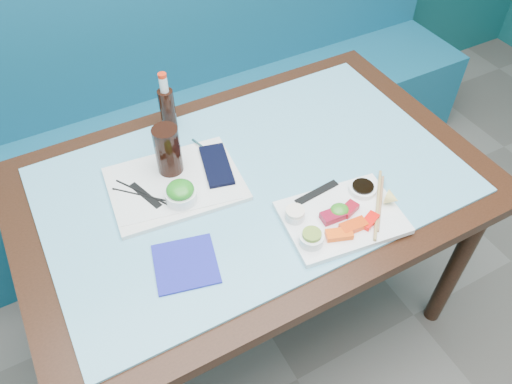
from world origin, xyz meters
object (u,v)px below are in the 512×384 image
seaweed_bowl (181,196)px  cola_glass (168,150)px  booth_bench (167,122)px  blue_napkin (186,264)px  sashimi_plate (342,217)px  cola_bottle_body (168,110)px  dining_table (253,199)px  serving_tray (175,184)px

seaweed_bowl → cola_glass: size_ratio=0.57×
booth_bench → blue_napkin: size_ratio=18.87×
sashimi_plate → seaweed_bowl: (-0.37, 0.27, 0.02)m
sashimi_plate → cola_bottle_body: cola_bottle_body is taller
cola_glass → cola_bottle_body: bearing=69.3°
sashimi_plate → cola_bottle_body: size_ratio=2.25×
sashimi_plate → cola_bottle_body: bearing=121.7°
dining_table → blue_napkin: blue_napkin is taller
sashimi_plate → seaweed_bowl: size_ratio=3.60×
cola_glass → cola_bottle_body: 0.22m
booth_bench → serving_tray: size_ratio=7.92×
sashimi_plate → blue_napkin: size_ratio=2.03×
sashimi_plate → serving_tray: bearing=143.8°
sashimi_plate → blue_napkin: bearing=178.8°
sashimi_plate → blue_napkin: sashimi_plate is taller
serving_tray → cola_bottle_body: size_ratio=2.65×
cola_bottle_body → sashimi_plate: bearing=-65.9°
sashimi_plate → cola_glass: size_ratio=2.07×
seaweed_bowl → cola_glass: (0.02, 0.13, 0.06)m
dining_table → seaweed_bowl: bearing=177.2°
booth_bench → dining_table: (0.00, -0.84, 0.29)m
booth_bench → dining_table: bearing=-90.0°
booth_bench → blue_napkin: booth_bench is taller
dining_table → cola_glass: size_ratio=8.98×
cola_bottle_body → dining_table: bearing=-69.8°
sashimi_plate → cola_glass: bearing=138.7°
cola_glass → blue_napkin: size_ratio=0.98×
sashimi_plate → cola_glass: cola_glass is taller
dining_table → seaweed_bowl: (-0.22, 0.01, 0.12)m
seaweed_bowl → booth_bench: bearing=74.9°
dining_table → sashimi_plate: size_ratio=4.35×
booth_bench → dining_table: size_ratio=2.14×
serving_tray → cola_glass: size_ratio=2.43×
booth_bench → cola_glass: 0.87m
sashimi_plate → seaweed_bowl: 0.45m
booth_bench → dining_table: booth_bench is taller
seaweed_bowl → cola_glass: cola_glass is taller
seaweed_bowl → cola_glass: bearing=81.3°
seaweed_bowl → cola_bottle_body: (0.10, 0.33, 0.04)m
dining_table → serving_tray: bearing=158.2°
seaweed_bowl → serving_tray: bearing=82.4°
sashimi_plate → cola_glass: (-0.35, 0.40, 0.08)m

